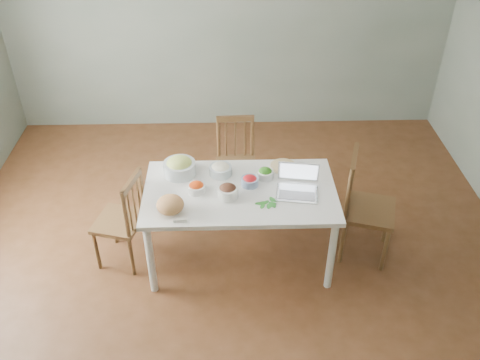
{
  "coord_description": "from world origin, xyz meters",
  "views": [
    {
      "loc": [
        -0.03,
        -3.15,
        3.2
      ],
      "look_at": [
        0.07,
        0.14,
        0.82
      ],
      "focal_mm": 38.71,
      "sensor_mm": 36.0,
      "label": 1
    }
  ],
  "objects_px": {
    "chair_far": "(236,164)",
    "laptop": "(298,183)",
    "chair_left": "(118,219)",
    "bread_boule": "(170,205)",
    "chair_right": "(370,208)",
    "dining_table": "(240,224)",
    "bowl_squash": "(180,166)"
  },
  "relations": [
    {
      "from": "chair_far",
      "to": "laptop",
      "type": "bearing_deg",
      "value": -64.03
    },
    {
      "from": "chair_far",
      "to": "chair_left",
      "type": "relative_size",
      "value": 0.99
    },
    {
      "from": "bread_boule",
      "to": "chair_far",
      "type": "bearing_deg",
      "value": 63.82
    },
    {
      "from": "chair_left",
      "to": "laptop",
      "type": "bearing_deg",
      "value": 102.13
    },
    {
      "from": "chair_far",
      "to": "chair_left",
      "type": "xyz_separation_m",
      "value": [
        -0.99,
        -0.79,
        0.0
      ]
    },
    {
      "from": "laptop",
      "to": "chair_right",
      "type": "bearing_deg",
      "value": 17.86
    },
    {
      "from": "bread_boule",
      "to": "dining_table",
      "type": "bearing_deg",
      "value": 25.67
    },
    {
      "from": "bread_boule",
      "to": "bowl_squash",
      "type": "distance_m",
      "value": 0.49
    },
    {
      "from": "bowl_squash",
      "to": "laptop",
      "type": "relative_size",
      "value": 0.81
    },
    {
      "from": "bread_boule",
      "to": "laptop",
      "type": "height_order",
      "value": "laptop"
    },
    {
      "from": "dining_table",
      "to": "bread_boule",
      "type": "distance_m",
      "value": 0.73
    },
    {
      "from": "bowl_squash",
      "to": "bread_boule",
      "type": "bearing_deg",
      "value": -94.4
    },
    {
      "from": "chair_right",
      "to": "bowl_squash",
      "type": "relative_size",
      "value": 3.69
    },
    {
      "from": "chair_left",
      "to": "chair_right",
      "type": "bearing_deg",
      "value": 105.66
    },
    {
      "from": "chair_far",
      "to": "chair_right",
      "type": "distance_m",
      "value": 1.34
    },
    {
      "from": "chair_far",
      "to": "chair_left",
      "type": "bearing_deg",
      "value": -143.31
    },
    {
      "from": "dining_table",
      "to": "chair_right",
      "type": "relative_size",
      "value": 1.57
    },
    {
      "from": "chair_far",
      "to": "bowl_squash",
      "type": "height_order",
      "value": "bowl_squash"
    },
    {
      "from": "laptop",
      "to": "bowl_squash",
      "type": "bearing_deg",
      "value": 171.25
    },
    {
      "from": "chair_far",
      "to": "laptop",
      "type": "xyz_separation_m",
      "value": [
        0.46,
        -0.87,
        0.4
      ]
    },
    {
      "from": "chair_left",
      "to": "dining_table",
      "type": "bearing_deg",
      "value": 104.69
    },
    {
      "from": "chair_left",
      "to": "chair_right",
      "type": "height_order",
      "value": "chair_right"
    },
    {
      "from": "dining_table",
      "to": "chair_far",
      "type": "relative_size",
      "value": 1.79
    },
    {
      "from": "chair_left",
      "to": "bowl_squash",
      "type": "height_order",
      "value": "bowl_squash"
    },
    {
      "from": "bread_boule",
      "to": "chair_right",
      "type": "bearing_deg",
      "value": 9.95
    },
    {
      "from": "chair_left",
      "to": "bread_boule",
      "type": "distance_m",
      "value": 0.65
    },
    {
      "from": "bread_boule",
      "to": "laptop",
      "type": "bearing_deg",
      "value": 10.83
    },
    {
      "from": "dining_table",
      "to": "chair_left",
      "type": "relative_size",
      "value": 1.77
    },
    {
      "from": "chair_far",
      "to": "bread_boule",
      "type": "distance_m",
      "value": 1.23
    },
    {
      "from": "dining_table",
      "to": "chair_right",
      "type": "height_order",
      "value": "chair_right"
    },
    {
      "from": "chair_right",
      "to": "laptop",
      "type": "bearing_deg",
      "value": 115.63
    },
    {
      "from": "dining_table",
      "to": "chair_left",
      "type": "bearing_deg",
      "value": 179.63
    }
  ]
}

